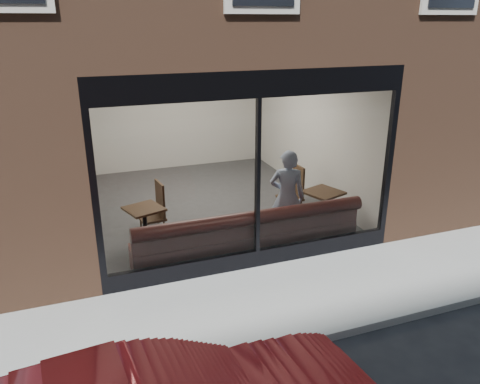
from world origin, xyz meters
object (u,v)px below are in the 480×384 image
object	(u,v)px
person	(287,197)
cafe_table_right	(323,192)
banquette	(248,244)
cafe_table_left	(144,209)
cafe_chair_left	(152,218)
cafe_chair_right	(290,198)

from	to	relation	value
person	cafe_table_right	size ratio (longest dim) A/B	2.69
banquette	cafe_table_right	xyz separation A→B (m)	(1.79, 0.59, 0.52)
cafe_table_left	cafe_chair_left	distance (m)	0.90
person	cafe_table_left	world-z (taller)	person
banquette	cafe_table_left	bearing A→B (deg)	149.33
cafe_chair_left	cafe_chair_right	size ratio (longest dim) A/B	0.99
cafe_table_right	cafe_chair_right	distance (m)	1.24
banquette	cafe_table_right	bearing A→B (deg)	18.37
cafe_table_left	cafe_table_right	bearing A→B (deg)	-6.02
person	cafe_chair_left	xyz separation A→B (m)	(-2.25, 1.34, -0.63)
cafe_table_left	cafe_table_right	xyz separation A→B (m)	(3.40, -0.36, 0.00)
person	cafe_table_left	distance (m)	2.57
person	cafe_table_right	world-z (taller)	person
banquette	cafe_table_left	size ratio (longest dim) A/B	6.63
cafe_chair_left	cafe_chair_right	xyz separation A→B (m)	(3.01, 0.06, 0.00)
cafe_table_right	person	bearing A→B (deg)	-163.45
cafe_chair_left	cafe_table_left	bearing A→B (deg)	64.22
banquette	person	xyz separation A→B (m)	(0.88, 0.32, 0.64)
person	cafe_chair_left	size ratio (longest dim) A/B	3.73
cafe_table_left	cafe_table_right	world-z (taller)	cafe_table_right
banquette	cafe_chair_left	bearing A→B (deg)	129.41
cafe_table_left	cafe_chair_left	xyz separation A→B (m)	(0.24, 0.71, -0.50)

